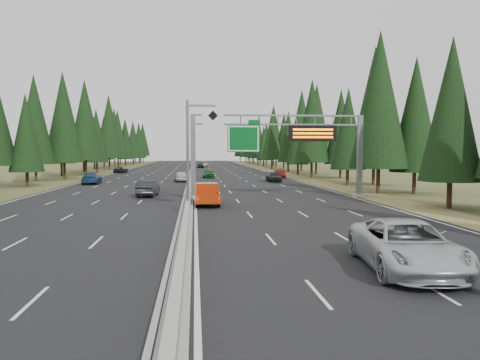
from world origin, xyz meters
The scene contains 19 objects.
road centered at (0.00, 80.00, 0.04)m, with size 32.00×260.00×0.08m, color black.
shoulder_right centered at (17.80, 80.00, 0.03)m, with size 3.60×260.00×0.06m, color olive.
shoulder_left centered at (-17.80, 80.00, 0.03)m, with size 3.60×260.00×0.06m, color #3F4520.
median_barrier centered at (0.00, 80.00, 0.41)m, with size 0.70×260.00×0.85m.
sign_gantry centered at (8.92, 34.88, 5.27)m, with size 16.75×0.98×7.80m.
hov_sign_pole centered at (0.58, 24.97, 4.72)m, with size 2.80×0.50×8.00m.
tree_row_right centered at (22.40, 66.47, 9.30)m, with size 12.16×242.62×18.82m.
tree_row_left centered at (-22.04, 68.41, 9.03)m, with size 11.27×243.68×18.04m.
silver_minivan centered at (8.24, 8.00, 0.99)m, with size 3.03×6.57×1.82m, color silver.
red_pickup centered at (1.50, 29.92, 1.05)m, with size 1.92×5.37×1.75m.
car_ahead_green centered at (2.74, 68.60, 0.79)m, with size 1.68×4.16×1.42m, color #135525.
car_ahead_dkred centered at (14.50, 67.73, 0.72)m, with size 1.35×3.87×1.28m, color #59110C.
car_ahead_dkgrey centered at (11.89, 58.34, 0.75)m, with size 1.88×4.63×1.34m, color black.
car_ahead_white centered at (3.01, 123.73, 0.85)m, with size 2.57×5.57×1.55m, color #BABABA.
car_ahead_far centered at (1.96, 114.61, 0.77)m, with size 1.62×4.03×1.37m, color black.
car_onc_near centered at (-4.07, 37.85, 0.85)m, with size 1.64×4.70×1.55m, color black.
car_onc_blue centered at (-13.31, 55.90, 0.84)m, with size 2.13×5.25×1.52m, color navy.
car_onc_white centered at (-1.50, 59.59, 0.84)m, with size 1.79×4.46×1.52m, color #BCBCBC.
car_onc_far centered at (-14.50, 88.44, 0.72)m, with size 2.11×4.58×1.27m, color black.
Camera 1 is at (0.51, -8.37, 4.46)m, focal length 35.00 mm.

